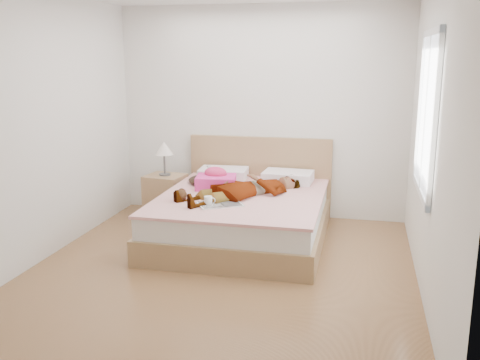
{
  "coord_description": "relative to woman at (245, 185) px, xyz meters",
  "views": [
    {
      "loc": [
        1.25,
        -4.54,
        1.99
      ],
      "look_at": [
        0.0,
        0.85,
        0.7
      ],
      "focal_mm": 40.0,
      "sensor_mm": 36.0,
      "label": 1
    }
  ],
  "objects": [
    {
      "name": "plush_toy",
      "position": [
        -0.61,
        -0.36,
        -0.05
      ],
      "size": [
        0.16,
        0.22,
        0.11
      ],
      "color": "#33200E",
      "rests_on": "bed"
    },
    {
      "name": "phone",
      "position": [
        -0.5,
        0.4,
        0.09
      ],
      "size": [
        0.1,
        0.1,
        0.05
      ],
      "primitive_type": "cube",
      "rotation": [
        0.44,
        0.0,
        0.83
      ],
      "color": "silver",
      "rests_on": "bed"
    },
    {
      "name": "nightstand",
      "position": [
        -1.14,
        0.57,
        -0.3
      ],
      "size": [
        0.5,
        0.46,
        0.97
      ],
      "color": "#936544",
      "rests_on": "ground"
    },
    {
      "name": "coffee_mug",
      "position": [
        -0.27,
        -0.49,
        -0.06
      ],
      "size": [
        0.12,
        0.1,
        0.09
      ],
      "color": "white",
      "rests_on": "bed"
    },
    {
      "name": "ground",
      "position": [
        -0.03,
        -0.96,
        -0.62
      ],
      "size": [
        4.0,
        4.0,
        0.0
      ],
      "primitive_type": "plane",
      "color": "#4C3117",
      "rests_on": "ground"
    },
    {
      "name": "hair",
      "position": [
        -0.57,
        0.45,
        -0.07
      ],
      "size": [
        0.56,
        0.62,
        0.08
      ],
      "primitive_type": "ellipsoid",
      "rotation": [
        0.0,
        0.0,
        0.31
      ],
      "color": "black",
      "rests_on": "bed"
    },
    {
      "name": "towel",
      "position": [
        -0.39,
        0.24,
        -0.01
      ],
      "size": [
        0.5,
        0.43,
        0.23
      ],
      "color": "#FF45A5",
      "rests_on": "bed"
    },
    {
      "name": "room_shell",
      "position": [
        1.75,
        -0.66,
        0.88
      ],
      "size": [
        4.0,
        4.0,
        4.0
      ],
      "color": "white",
      "rests_on": "ground"
    },
    {
      "name": "bed",
      "position": [
        -0.03,
        0.08,
        -0.34
      ],
      "size": [
        1.8,
        2.08,
        1.0
      ],
      "color": "olive",
      "rests_on": "ground"
    },
    {
      "name": "magazine",
      "position": [
        -0.16,
        -0.45,
        -0.1
      ],
      "size": [
        0.53,
        0.47,
        0.03
      ],
      "color": "white",
      "rests_on": "bed"
    },
    {
      "name": "woman",
      "position": [
        0.0,
        0.0,
        0.0
      ],
      "size": [
        1.48,
        1.55,
        0.21
      ],
      "primitive_type": "imported",
      "rotation": [
        0.0,
        0.0,
        -0.74
      ],
      "color": "white",
      "rests_on": "bed"
    }
  ]
}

